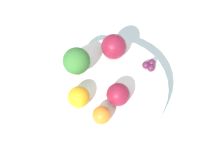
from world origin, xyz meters
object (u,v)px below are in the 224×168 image
broccoli (77,61)px  bowl (112,91)px  grape_cluster (150,65)px  apple_red (114,47)px  apple_green (118,94)px  orange_front (79,97)px  orange_back (101,115)px

broccoli → bowl: bearing=-79.0°
grape_cluster → broccoli: bearing=131.4°
apple_red → apple_green: size_ratio=1.15×
broccoli → grape_cluster: broccoli is taller
broccoli → grape_cluster: (0.09, -0.11, -0.03)m
grape_cluster → bowl: bearing=157.8°
bowl → apple_red: 0.09m
broccoli → apple_red: size_ratio=1.30×
broccoli → grape_cluster: bearing=-48.6°
orange_front → broccoli: bearing=42.5°
bowl → apple_green: apple_green is taller
orange_back → apple_red: bearing=28.9°
bowl → apple_green: 0.05m
orange_back → grape_cluster: 0.15m
broccoli → apple_green: broccoli is taller
broccoli → grape_cluster: size_ratio=2.41×
apple_green → bowl: bearing=59.8°
bowl → apple_red: apple_red is taller
apple_green → grape_cluster: (0.10, -0.01, -0.01)m
orange_front → grape_cluster: 0.16m
apple_red → apple_green: 0.10m
orange_back → broccoli: bearing=63.3°
apple_red → grape_cluster: 0.08m
broccoli → orange_back: 0.11m
orange_front → orange_back: size_ratio=1.20×
broccoli → orange_back: broccoli is taller
broccoli → orange_front: broccoli is taller
apple_red → orange_back: size_ratio=1.48×
apple_red → apple_green: apple_red is taller
apple_red → orange_front: bearing=-173.3°
broccoli → orange_back: (-0.05, -0.10, -0.02)m
apple_green → orange_back: size_ratio=1.29×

